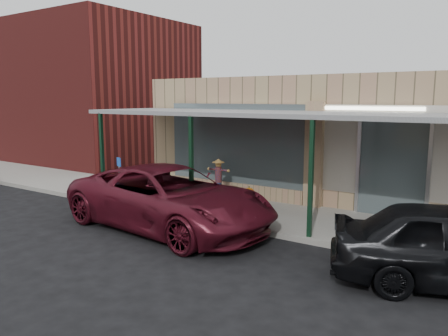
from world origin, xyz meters
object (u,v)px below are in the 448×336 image
Objects in this scene: barrel_scarecrow at (218,187)px; barrel_pumpkin at (249,201)px; handicap_sign at (119,173)px; car_maroon at (169,198)px.

barrel_scarecrow is 1.36m from barrel_pumpkin.
barrel_pumpkin is 4.45m from handicap_sign.
handicap_sign reaches higher than barrel_pumpkin.
barrel_scarecrow is at bearing 168.24° from barrel_pumpkin.
barrel_pumpkin is 2.75m from car_maroon.
handicap_sign is (-4.21, -1.29, 0.66)m from barrel_pumpkin.
car_maroon is at bearing -112.07° from barrel_pumpkin.
car_maroon is (3.19, -1.23, -0.21)m from handicap_sign.
barrel_scarecrow is at bearing 48.88° from handicap_sign.
car_maroon is (0.29, -2.79, 0.22)m from barrel_scarecrow.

